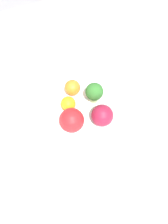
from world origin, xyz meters
TOP-DOWN VIEW (x-y plane):
  - ground_plane at (0.00, 0.00)m, footprint 6.00×6.00m
  - table_surface at (0.00, 0.00)m, footprint 1.20×1.20m
  - bowl at (0.00, 0.00)m, footprint 0.22×0.22m
  - broccoli at (0.03, -0.04)m, footprint 0.05×0.05m
  - apple_red at (-0.04, -0.03)m, footprint 0.06×0.06m
  - apple_green at (-0.02, 0.04)m, footprint 0.06×0.06m
  - orange_front at (0.08, 0.00)m, footprint 0.05×0.05m
  - orange_back at (0.04, 0.03)m, footprint 0.04×0.04m
  - napkin at (0.24, -0.07)m, footprint 0.17×0.18m

SIDE VIEW (x-z plane):
  - ground_plane at x=0.00m, z-range 0.00..0.00m
  - table_surface at x=0.00m, z-range 0.00..0.02m
  - napkin at x=0.24m, z-range 0.02..0.03m
  - bowl at x=0.00m, z-range 0.02..0.05m
  - orange_back at x=0.04m, z-range 0.05..0.09m
  - orange_front at x=0.08m, z-range 0.05..0.09m
  - apple_red at x=-0.04m, z-range 0.05..0.11m
  - apple_green at x=-0.02m, z-range 0.05..0.11m
  - broccoli at x=0.03m, z-range 0.05..0.12m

